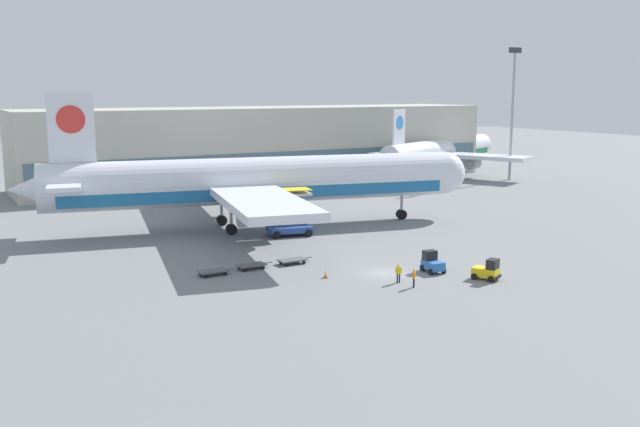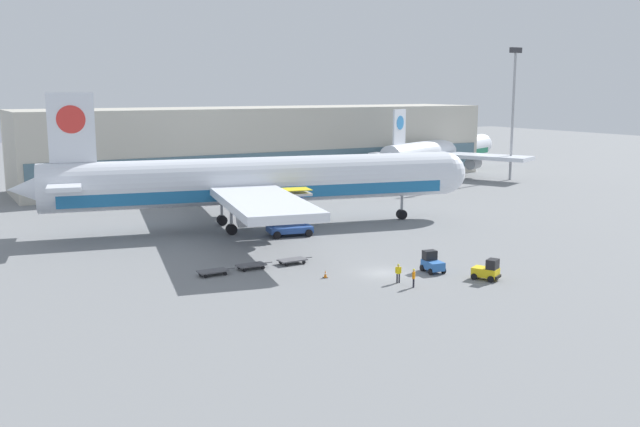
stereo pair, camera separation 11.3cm
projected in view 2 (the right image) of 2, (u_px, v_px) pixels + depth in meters
name	position (u px, v px, depth m)	size (l,w,h in m)	color
ground_plane	(384.00, 273.00, 68.20)	(400.00, 400.00, 0.00)	slate
terminal_building	(265.00, 144.00, 135.45)	(90.00, 18.20, 14.00)	#BCB7A8
light_mast	(513.00, 105.00, 135.63)	(2.80, 0.50, 25.08)	#9EA0A5
airplane_main	(252.00, 182.00, 89.19)	(57.45, 48.63, 17.00)	silver
airplane_distant	(439.00, 152.00, 146.02)	(43.61, 37.84, 13.71)	silver
scissor_lift_loader	(290.00, 218.00, 85.35)	(5.70, 4.26, 5.63)	#284C99
baggage_tug_foreground	(487.00, 270.00, 65.65)	(2.45, 2.81, 2.00)	yellow
baggage_tug_mid	(432.00, 263.00, 68.53)	(1.91, 2.61, 2.00)	#2D66B7
baggage_dolly_lead	(213.00, 271.00, 67.31)	(3.71, 1.55, 0.48)	#56565B
baggage_dolly_second	(251.00, 265.00, 69.62)	(3.71, 1.55, 0.48)	#56565B
baggage_dolly_third	(292.00, 260.00, 71.70)	(3.71, 1.55, 0.48)	#56565B
ground_crew_near	(414.00, 277.00, 63.05)	(0.43, 0.43, 1.71)	black
ground_crew_far	(398.00, 272.00, 64.60)	(0.53, 0.35, 1.76)	black
traffic_cone_near	(325.00, 274.00, 66.40)	(0.40, 0.40, 0.72)	black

